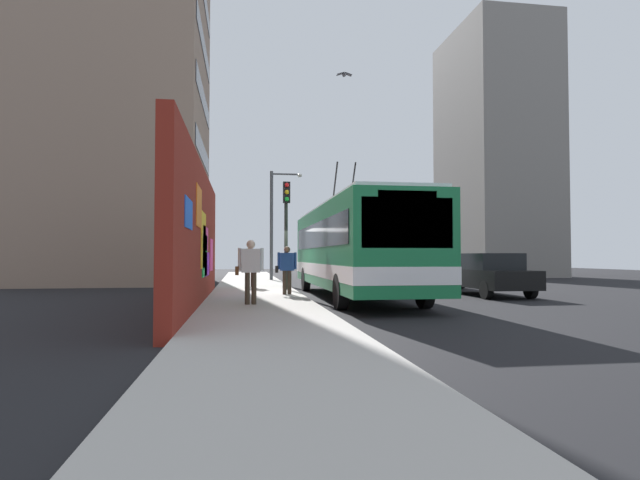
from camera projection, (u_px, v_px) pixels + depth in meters
name	position (u px, v px, depth m)	size (l,w,h in m)	color
ground_plane	(297.00, 294.00, 19.58)	(80.00, 80.00, 0.00)	black
sidewalk_slab	(255.00, 293.00, 19.34)	(48.00, 3.20, 0.15)	#ADA8A0
graffiti_wall	(198.00, 237.00, 14.69)	(12.98, 0.32, 4.05)	maroon
building_far_left	(119.00, 106.00, 29.55)	(11.70, 9.57, 20.45)	gray
building_far_right	(494.00, 153.00, 38.93)	(9.09, 6.29, 18.78)	gray
city_bus	(353.00, 246.00, 17.97)	(12.04, 2.69, 5.05)	#19723F
parked_car_black	(487.00, 273.00, 19.02)	(4.53, 1.86, 1.58)	black
parked_car_champagne	(431.00, 269.00, 24.72)	(4.91, 1.83, 1.58)	#C6B793
parked_car_dark_gray	(397.00, 267.00, 30.20)	(4.56, 1.77, 1.58)	#38383D
pedestrian_near_wall	(250.00, 266.00, 13.97)	(0.24, 0.77, 1.77)	#3F3326
pedestrian_at_curb	(287.00, 266.00, 17.67)	(0.22, 0.75, 1.66)	#3F3326
pedestrian_midblock	(250.00, 263.00, 21.98)	(0.24, 0.77, 1.76)	#3F3326
traffic_light	(286.00, 217.00, 20.27)	(0.49, 0.28, 4.31)	#2D382D
street_lamp	(275.00, 217.00, 28.81)	(0.44, 1.83, 6.16)	#4C4C51
flying_pigeons	(344.00, 75.00, 18.62)	(0.32, 0.55, 0.14)	#47474C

